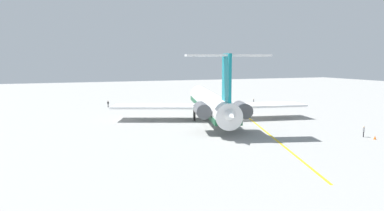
# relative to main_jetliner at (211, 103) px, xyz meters

# --- Properties ---
(ground) EXTENTS (289.89, 289.89, 0.00)m
(ground) POSITION_rel_main_jetliner_xyz_m (-1.44, -6.58, -3.60)
(ground) COLOR gray
(main_jetliner) EXTENTS (44.49, 39.86, 13.18)m
(main_jetliner) POSITION_rel_main_jetliner_xyz_m (0.00, 0.00, 0.00)
(main_jetliner) COLOR white
(main_jetliner) RESTS_ON ground
(ground_crew_near_nose) EXTENTS (0.28, 0.40, 1.74)m
(ground_crew_near_nose) POSITION_rel_main_jetliner_xyz_m (28.82, 16.06, -2.49)
(ground_crew_near_nose) COLOR black
(ground_crew_near_nose) RESTS_ON ground
(ground_crew_near_tail) EXTENTS (0.27, 0.37, 1.68)m
(ground_crew_near_tail) POSITION_rel_main_jetliner_xyz_m (20.34, -21.93, -2.53)
(ground_crew_near_tail) COLOR black
(ground_crew_near_tail) RESTS_ON ground
(ground_crew_portside) EXTENTS (0.40, 0.28, 1.77)m
(ground_crew_portside) POSITION_rel_main_jetliner_xyz_m (-23.69, -15.89, -2.48)
(ground_crew_portside) COLOR black
(ground_crew_portside) RESTS_ON ground
(safety_cone_nose) EXTENTS (0.40, 0.40, 0.55)m
(safety_cone_nose) POSITION_rel_main_jetliner_xyz_m (-25.72, -16.14, -3.32)
(safety_cone_nose) COLOR #EA590F
(safety_cone_nose) RESTS_ON ground
(taxiway_centreline) EXTENTS (83.11, 29.06, 0.01)m
(taxiway_centreline) POSITION_rel_main_jetliner_xyz_m (1.22, -9.19, -3.59)
(taxiway_centreline) COLOR gold
(taxiway_centreline) RESTS_ON ground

